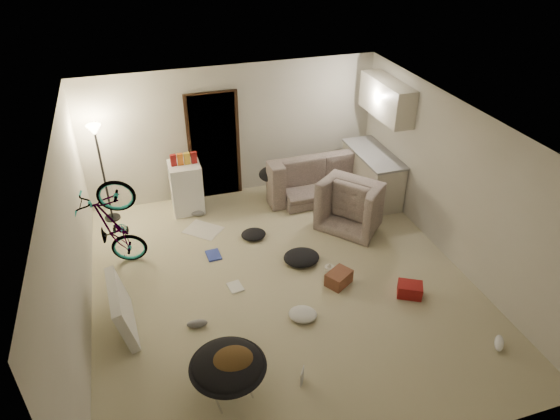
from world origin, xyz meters
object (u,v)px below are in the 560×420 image
object	(u,v)px
mini_fridge	(186,187)
juicer	(329,270)
sofa	(320,177)
bicycle	(117,244)
drink_case_a	(339,278)
kitchen_counter	(372,176)
armchair	(357,204)
floor_lamp	(99,153)
drink_case_b	(410,290)
tv_box	(122,308)
saucer_chair	(228,371)

from	to	relation	value
mini_fridge	juicer	world-z (taller)	mini_fridge
sofa	bicycle	xyz separation A→B (m)	(-3.85, -1.27, 0.10)
drink_case_a	kitchen_counter	bearing A→B (deg)	23.05
armchair	drink_case_a	size ratio (longest dim) A/B	2.78
drink_case_a	juicer	world-z (taller)	drink_case_a
kitchen_counter	armchair	size ratio (longest dim) A/B	1.43
floor_lamp	drink_case_b	bearing A→B (deg)	-40.19
kitchen_counter	tv_box	xyz separation A→B (m)	(-4.73, -2.23, -0.10)
floor_lamp	tv_box	world-z (taller)	floor_lamp
sofa	drink_case_a	world-z (taller)	sofa
kitchen_counter	drink_case_a	xyz separation A→B (m)	(-1.63, -2.26, -0.33)
kitchen_counter	saucer_chair	world-z (taller)	kitchen_counter
armchair	saucer_chair	bearing A→B (deg)	93.92
kitchen_counter	juicer	world-z (taller)	kitchen_counter
sofa	tv_box	distance (m)	4.69
tv_box	drink_case_b	xyz separation A→B (m)	(3.99, -0.58, -0.24)
mini_fridge	kitchen_counter	bearing A→B (deg)	-8.59
armchair	juicer	world-z (taller)	armchair
armchair	drink_case_b	distance (m)	2.09
sofa	mini_fridge	world-z (taller)	mini_fridge
bicycle	tv_box	size ratio (longest dim) A/B	1.57
saucer_chair	drink_case_b	world-z (taller)	saucer_chair
bicycle	juicer	size ratio (longest dim) A/B	7.59
tv_box	drink_case_a	bearing A→B (deg)	-4.66
saucer_chair	tv_box	world-z (taller)	tv_box
floor_lamp	bicycle	world-z (taller)	floor_lamp
floor_lamp	tv_box	distance (m)	3.04
floor_lamp	kitchen_counter	xyz separation A→B (m)	(4.83, -0.65, -0.87)
sofa	mini_fridge	size ratio (longest dim) A/B	2.38
sofa	mini_fridge	bearing A→B (deg)	-3.44
floor_lamp	armchair	bearing A→B (deg)	-18.27
floor_lamp	sofa	xyz separation A→B (m)	(3.95, -0.20, -0.98)
drink_case_b	juicer	world-z (taller)	juicer
kitchen_counter	mini_fridge	size ratio (longest dim) A/B	1.60
bicycle	drink_case_a	world-z (taller)	bicycle
saucer_chair	armchair	bearing A→B (deg)	44.70
armchair	drink_case_a	bearing A→B (deg)	106.13
mini_fridge	drink_case_a	size ratio (longest dim) A/B	2.49
sofa	juicer	xyz separation A→B (m)	(-0.80, -2.46, -0.24)
saucer_chair	floor_lamp	bearing A→B (deg)	105.61
floor_lamp	kitchen_counter	size ratio (longest dim) A/B	1.21
armchair	tv_box	distance (m)	4.36
kitchen_counter	mini_fridge	world-z (taller)	mini_fridge
sofa	drink_case_b	world-z (taller)	sofa
floor_lamp	saucer_chair	size ratio (longest dim) A/B	2.04
juicer	tv_box	bearing A→B (deg)	-175.98
kitchen_counter	saucer_chair	bearing A→B (deg)	-134.43
mini_fridge	drink_case_a	xyz separation A→B (m)	(1.84, -2.81, -0.36)
kitchen_counter	sofa	bearing A→B (deg)	152.89
kitchen_counter	tv_box	bearing A→B (deg)	-154.79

